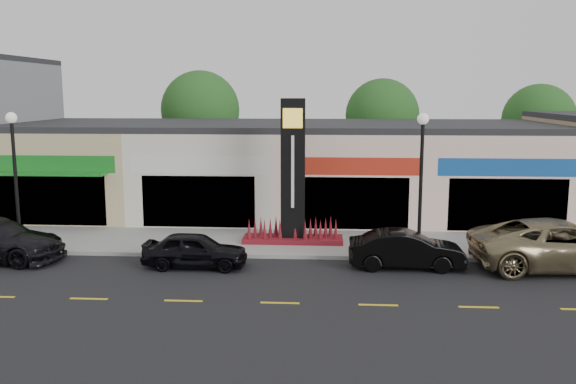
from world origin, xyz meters
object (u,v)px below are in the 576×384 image
at_px(lamp_west_near, 15,166).
at_px(pylon_sign, 293,192).
at_px(lamp_east_near, 421,170).
at_px(car_gold_suv, 562,245).
at_px(car_black_sedan, 195,250).
at_px(car_black_conv, 406,250).

height_order(lamp_west_near, pylon_sign, pylon_sign).
distance_m(lamp_east_near, pylon_sign, 5.42).
bearing_deg(car_gold_suv, pylon_sign, 70.76).
distance_m(pylon_sign, car_black_sedan, 5.16).
distance_m(lamp_west_near, lamp_east_near, 16.00).
bearing_deg(pylon_sign, car_black_conv, -35.77).
bearing_deg(lamp_east_near, lamp_west_near, 180.00).
distance_m(car_black_conv, car_gold_suv, 5.66).
relative_size(pylon_sign, car_gold_suv, 0.92).
bearing_deg(car_black_conv, lamp_west_near, 85.19).
distance_m(lamp_west_near, car_black_sedan, 8.30).
bearing_deg(lamp_west_near, car_gold_suv, -3.27).
height_order(car_black_conv, car_gold_suv, car_gold_suv).
bearing_deg(car_gold_suv, car_black_conv, 89.26).
bearing_deg(car_gold_suv, car_black_sedan, 89.60).
bearing_deg(car_gold_suv, lamp_east_near, 73.41).
height_order(car_black_sedan, car_gold_suv, car_gold_suv).
bearing_deg(lamp_east_near, car_black_sedan, -167.76).
distance_m(car_black_sedan, car_black_conv, 7.76).
xyz_separation_m(pylon_sign, car_gold_suv, (9.99, -2.90, -1.37)).
relative_size(lamp_east_near, car_gold_suv, 0.84).
height_order(lamp_west_near, lamp_east_near, same).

